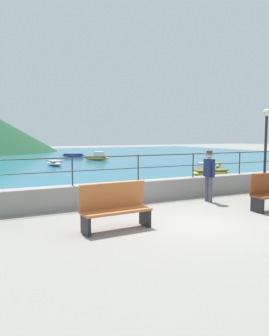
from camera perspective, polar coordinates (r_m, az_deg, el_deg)
ground_plane at (r=8.84m, az=10.30°, el=-9.29°), size 120.00×120.00×0.00m
promenade_wall at (r=11.43m, az=0.63°, el=-3.99°), size 20.00×0.56×0.70m
railing at (r=11.30m, az=0.64°, el=0.94°), size 18.44×0.04×0.90m
lake_water at (r=33.13m, az=-17.62°, el=1.55°), size 64.00×44.32×0.06m
bench_main at (r=8.07m, az=-3.38°, el=-6.58°), size 1.72×0.63×1.13m
person_walking at (r=11.56m, az=12.67°, el=-0.88°), size 0.38×0.57×1.75m
lamp_post at (r=13.96m, az=21.63°, el=4.97°), size 0.28×0.28×3.28m
boat_0 at (r=29.45m, az=-6.46°, el=1.87°), size 2.31×2.20×0.76m
boat_1 at (r=18.25m, az=12.79°, el=-0.57°), size 2.37×1.11×0.76m
boat_2 at (r=33.58m, az=-10.46°, el=2.16°), size 2.44×1.93×0.36m
boat_3 at (r=24.88m, az=-13.58°, el=0.89°), size 1.00×2.34×0.36m
boat_4 at (r=23.41m, az=13.32°, el=0.60°), size 1.82×2.46×0.36m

